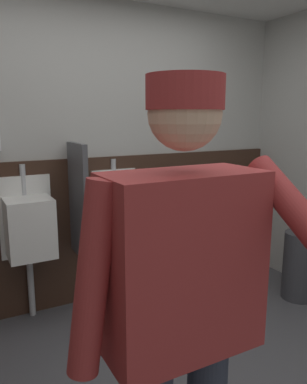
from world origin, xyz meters
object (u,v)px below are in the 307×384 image
Objects in this scene: urinal_left at (29,226)px; trash_bin at (300,266)px; urinal_middle at (120,214)px; person at (183,304)px.

urinal_left is 2.05× the size of trash_bin.
urinal_middle is 1.65m from trash_bin.
urinal_left is at bearing 180.00° from urinal_middle.
person is at bearing -148.73° from trash_bin.
person reaches higher than urinal_left.
urinal_left and urinal_middle have the same top height.
urinal_left is at bearing 161.34° from trash_bin.
trash_bin is (2.15, -0.73, -0.47)m from urinal_left.
urinal_left is 0.72× the size of person.
urinal_left reaches higher than trash_bin.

